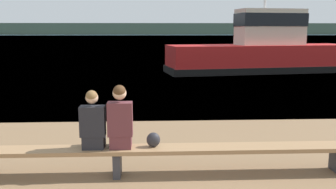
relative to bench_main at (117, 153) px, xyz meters
The scene contains 7 objects.
water_surface 123.68m from the bench_main, 89.90° to the left, with size 240.00×240.00×0.00m, color #5684A3.
far_shoreline 186.96m from the bench_main, 89.94° to the left, with size 600.00×12.00×5.57m, color #384233.
bench_main is the anchor object (origin of this frame).
person_left 0.62m from the bench_main, behind, with size 0.39×0.36×0.95m.
person_right 0.55m from the bench_main, ahead, with size 0.39×0.37×1.03m.
shopping_bag 0.62m from the bench_main, ahead, with size 0.22×0.17×0.24m.
tugboat_red 16.55m from the bench_main, 65.44° to the left, with size 10.92×4.44×6.17m.
Camera 1 is at (0.34, -2.80, 2.36)m, focal length 40.00 mm.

